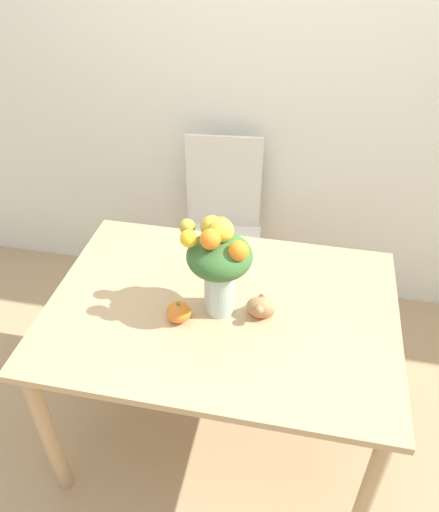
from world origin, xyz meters
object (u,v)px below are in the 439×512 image
(flower_vase, at_px, (218,261))
(turkey_figurine, at_px, (261,304))
(dining_chair_near_window, at_px, (221,230))
(pumpkin, at_px, (179,312))

(flower_vase, height_order, turkey_figurine, flower_vase)
(flower_vase, distance_m, turkey_figurine, 0.24)
(flower_vase, distance_m, dining_chair_near_window, 0.98)
(pumpkin, xyz_separation_m, turkey_figurine, (0.28, 0.09, 0.01))
(pumpkin, relative_size, dining_chair_near_window, 0.09)
(pumpkin, relative_size, turkey_figurine, 0.65)
(dining_chair_near_window, bearing_deg, turkey_figurine, -75.05)
(pumpkin, bearing_deg, turkey_figurine, 18.17)
(pumpkin, distance_m, dining_chair_near_window, 0.97)
(flower_vase, xyz_separation_m, turkey_figurine, (0.16, 0.01, -0.18))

